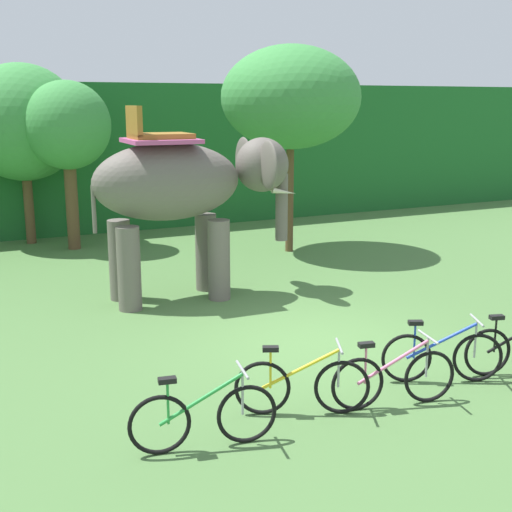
{
  "coord_description": "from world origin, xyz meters",
  "views": [
    {
      "loc": [
        -5.3,
        -9.0,
        3.85
      ],
      "look_at": [
        -0.55,
        1.0,
        1.3
      ],
      "focal_mm": 47.11,
      "sensor_mm": 36.0,
      "label": 1
    }
  ],
  "objects_px": {
    "bike_pink": "(394,378)",
    "elephant": "(184,188)",
    "tree_far_left": "(291,98)",
    "bike_green": "(204,417)",
    "bike_yellow": "(302,385)",
    "tree_center": "(67,127)",
    "tree_center_left": "(23,123)",
    "bike_blue": "(442,356)"
  },
  "relations": [
    {
      "from": "tree_center",
      "to": "elephant",
      "type": "bearing_deg",
      "value": -78.15
    },
    {
      "from": "bike_yellow",
      "to": "bike_pink",
      "type": "relative_size",
      "value": 0.94
    },
    {
      "from": "elephant",
      "to": "bike_pink",
      "type": "height_order",
      "value": "elephant"
    },
    {
      "from": "tree_far_left",
      "to": "elephant",
      "type": "relative_size",
      "value": 1.26
    },
    {
      "from": "tree_center_left",
      "to": "bike_green",
      "type": "bearing_deg",
      "value": -88.87
    },
    {
      "from": "bike_green",
      "to": "bike_blue",
      "type": "xyz_separation_m",
      "value": [
        3.68,
        0.32,
        0.0
      ]
    },
    {
      "from": "elephant",
      "to": "bike_blue",
      "type": "relative_size",
      "value": 2.64
    },
    {
      "from": "bike_pink",
      "to": "bike_blue",
      "type": "xyz_separation_m",
      "value": [
        1.08,
        0.34,
        0.0
      ]
    },
    {
      "from": "tree_far_left",
      "to": "bike_pink",
      "type": "bearing_deg",
      "value": -109.87
    },
    {
      "from": "bike_blue",
      "to": "bike_pink",
      "type": "bearing_deg",
      "value": -162.38
    },
    {
      "from": "tree_center_left",
      "to": "bike_yellow",
      "type": "distance_m",
      "value": 12.88
    },
    {
      "from": "tree_center_left",
      "to": "bike_blue",
      "type": "bearing_deg",
      "value": -72.41
    },
    {
      "from": "bike_pink",
      "to": "tree_center",
      "type": "bearing_deg",
      "value": 99.42
    },
    {
      "from": "tree_center",
      "to": "bike_yellow",
      "type": "relative_size",
      "value": 2.78
    },
    {
      "from": "tree_center",
      "to": "bike_blue",
      "type": "xyz_separation_m",
      "value": [
        2.99,
        -11.14,
        -2.83
      ]
    },
    {
      "from": "elephant",
      "to": "tree_center_left",
      "type": "bearing_deg",
      "value": 107.16
    },
    {
      "from": "bike_green",
      "to": "bike_blue",
      "type": "bearing_deg",
      "value": 4.9
    },
    {
      "from": "tree_center",
      "to": "bike_pink",
      "type": "xyz_separation_m",
      "value": [
        1.9,
        -11.48,
        -2.83
      ]
    },
    {
      "from": "tree_center_left",
      "to": "tree_center",
      "type": "height_order",
      "value": "tree_center_left"
    },
    {
      "from": "tree_center_left",
      "to": "bike_yellow",
      "type": "height_order",
      "value": "tree_center_left"
    },
    {
      "from": "bike_yellow",
      "to": "tree_far_left",
      "type": "bearing_deg",
      "value": 62.81
    },
    {
      "from": "bike_blue",
      "to": "bike_yellow",
      "type": "bearing_deg",
      "value": -179.1
    },
    {
      "from": "tree_center",
      "to": "bike_green",
      "type": "relative_size",
      "value": 2.6
    },
    {
      "from": "bike_yellow",
      "to": "tree_center",
      "type": "bearing_deg",
      "value": 93.73
    },
    {
      "from": "tree_center",
      "to": "tree_far_left",
      "type": "distance_m",
      "value": 5.8
    },
    {
      "from": "tree_center",
      "to": "bike_green",
      "type": "distance_m",
      "value": 11.82
    },
    {
      "from": "tree_center_left",
      "to": "elephant",
      "type": "height_order",
      "value": "tree_center_left"
    },
    {
      "from": "tree_center",
      "to": "bike_blue",
      "type": "height_order",
      "value": "tree_center"
    },
    {
      "from": "tree_far_left",
      "to": "bike_green",
      "type": "xyz_separation_m",
      "value": [
        -5.77,
        -8.73,
        -3.56
      ]
    },
    {
      "from": "tree_center",
      "to": "tree_far_left",
      "type": "bearing_deg",
      "value": -28.22
    },
    {
      "from": "bike_pink",
      "to": "elephant",
      "type": "bearing_deg",
      "value": 97.06
    },
    {
      "from": "tree_center",
      "to": "bike_pink",
      "type": "height_order",
      "value": "tree_center"
    },
    {
      "from": "tree_center",
      "to": "tree_far_left",
      "type": "height_order",
      "value": "tree_far_left"
    },
    {
      "from": "bike_pink",
      "to": "bike_yellow",
      "type": "bearing_deg",
      "value": 165.33
    },
    {
      "from": "elephant",
      "to": "tree_far_left",
      "type": "bearing_deg",
      "value": 36.64
    },
    {
      "from": "bike_yellow",
      "to": "bike_pink",
      "type": "height_order",
      "value": "same"
    },
    {
      "from": "bike_yellow",
      "to": "bike_pink",
      "type": "bearing_deg",
      "value": -14.67
    },
    {
      "from": "bike_pink",
      "to": "bike_blue",
      "type": "height_order",
      "value": "same"
    },
    {
      "from": "tree_far_left",
      "to": "bike_green",
      "type": "relative_size",
      "value": 3.1
    },
    {
      "from": "bike_green",
      "to": "bike_pink",
      "type": "distance_m",
      "value": 2.6
    },
    {
      "from": "tree_far_left",
      "to": "bike_yellow",
      "type": "relative_size",
      "value": 3.32
    },
    {
      "from": "tree_center_left",
      "to": "tree_center",
      "type": "bearing_deg",
      "value": -53.14
    }
  ]
}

